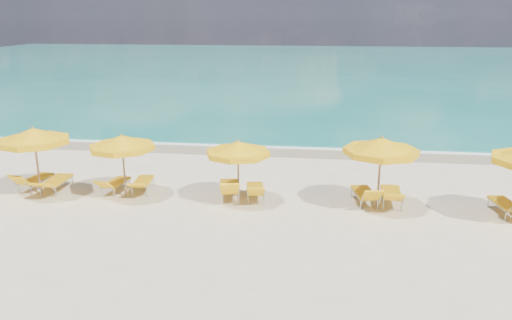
# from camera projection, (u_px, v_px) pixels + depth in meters

# --- Properties ---
(ground_plane) EXTENTS (120.00, 120.00, 0.00)m
(ground_plane) POSITION_uv_depth(u_px,v_px,m) (250.00, 207.00, 16.68)
(ground_plane) COLOR beige
(ocean) EXTENTS (120.00, 80.00, 0.30)m
(ocean) POSITION_uv_depth(u_px,v_px,m) (304.00, 66.00, 62.37)
(ocean) COLOR #147363
(ocean) RESTS_ON ground
(wet_sand_band) EXTENTS (120.00, 2.60, 0.01)m
(wet_sand_band) POSITION_uv_depth(u_px,v_px,m) (272.00, 150.00, 23.72)
(wet_sand_band) COLOR tan
(wet_sand_band) RESTS_ON ground
(foam_line) EXTENTS (120.00, 1.20, 0.03)m
(foam_line) POSITION_uv_depth(u_px,v_px,m) (273.00, 146.00, 24.48)
(foam_line) COLOR white
(foam_line) RESTS_ON ground
(whitecap_near) EXTENTS (14.00, 0.36, 0.05)m
(whitecap_near) POSITION_uv_depth(u_px,v_px,m) (197.00, 110.00, 33.60)
(whitecap_near) COLOR white
(whitecap_near) RESTS_ON ground
(whitecap_far) EXTENTS (18.00, 0.30, 0.05)m
(whitecap_far) POSITION_uv_depth(u_px,v_px,m) (396.00, 98.00, 38.54)
(whitecap_far) COLOR white
(whitecap_far) RESTS_ON ground
(umbrella_2) EXTENTS (2.67, 2.67, 2.48)m
(umbrella_2) POSITION_uv_depth(u_px,v_px,m) (34.00, 137.00, 17.29)
(umbrella_2) COLOR #98744C
(umbrella_2) RESTS_ON ground
(umbrella_3) EXTENTS (2.53, 2.53, 2.29)m
(umbrella_3) POSITION_uv_depth(u_px,v_px,m) (122.00, 143.00, 17.08)
(umbrella_3) COLOR #98744C
(umbrella_3) RESTS_ON ground
(umbrella_4) EXTENTS (2.32, 2.32, 2.21)m
(umbrella_4) POSITION_uv_depth(u_px,v_px,m) (238.00, 149.00, 16.58)
(umbrella_4) COLOR #98744C
(umbrella_4) RESTS_ON ground
(umbrella_5) EXTENTS (2.55, 2.55, 2.47)m
(umbrella_5) POSITION_uv_depth(u_px,v_px,m) (381.00, 147.00, 15.99)
(umbrella_5) COLOR #98744C
(umbrella_5) RESTS_ON ground
(lounger_2_left) EXTENTS (0.88, 1.82, 0.85)m
(lounger_2_left) POSITION_uv_depth(u_px,v_px,m) (36.00, 183.00, 18.33)
(lounger_2_left) COLOR #A5A8AD
(lounger_2_left) RESTS_ON ground
(lounger_2_right) EXTENTS (0.69, 2.00, 0.74)m
(lounger_2_right) POSITION_uv_depth(u_px,v_px,m) (56.00, 185.00, 18.06)
(lounger_2_right) COLOR #A5A8AD
(lounger_2_right) RESTS_ON ground
(lounger_3_left) EXTENTS (0.77, 1.73, 0.74)m
(lounger_3_left) POSITION_uv_depth(u_px,v_px,m) (116.00, 186.00, 18.04)
(lounger_3_left) COLOR #A5A8AD
(lounger_3_left) RESTS_ON ground
(lounger_3_right) EXTENTS (0.80, 1.86, 0.69)m
(lounger_3_right) POSITION_uv_depth(u_px,v_px,m) (143.00, 186.00, 18.09)
(lounger_3_right) COLOR #A5A8AD
(lounger_3_right) RESTS_ON ground
(lounger_4_left) EXTENTS (1.02, 2.03, 0.95)m
(lounger_4_left) POSITION_uv_depth(u_px,v_px,m) (230.00, 192.00, 17.39)
(lounger_4_left) COLOR #A5A8AD
(lounger_4_left) RESTS_ON ground
(lounger_4_right) EXTENTS (0.86, 1.81, 0.80)m
(lounger_4_right) POSITION_uv_depth(u_px,v_px,m) (255.00, 193.00, 17.31)
(lounger_4_right) COLOR #A5A8AD
(lounger_4_right) RESTS_ON ground
(lounger_5_left) EXTENTS (0.95, 1.90, 0.88)m
(lounger_5_left) POSITION_uv_depth(u_px,v_px,m) (365.00, 198.00, 16.86)
(lounger_5_left) COLOR #A5A8AD
(lounger_5_left) RESTS_ON ground
(lounger_5_right) EXTENTS (0.74, 1.99, 0.81)m
(lounger_5_right) POSITION_uv_depth(u_px,v_px,m) (391.00, 198.00, 16.82)
(lounger_5_right) COLOR #A5A8AD
(lounger_5_right) RESTS_ON ground
(lounger_6_left) EXTENTS (0.85, 1.87, 0.65)m
(lounger_6_left) POSITION_uv_depth(u_px,v_px,m) (505.00, 209.00, 15.97)
(lounger_6_left) COLOR #A5A8AD
(lounger_6_left) RESTS_ON ground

